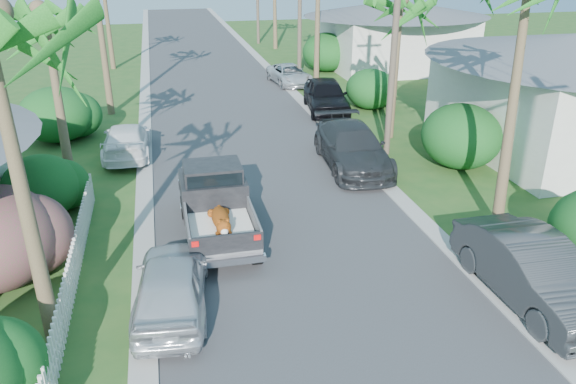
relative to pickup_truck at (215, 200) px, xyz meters
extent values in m
cube|color=#38383A|center=(2.13, 17.30, -1.00)|extent=(8.00, 100.00, 0.02)
cube|color=#A5A39E|center=(-2.17, 17.30, -0.98)|extent=(0.60, 100.00, 0.06)
cube|color=#A5A39E|center=(6.43, 17.30, -0.98)|extent=(0.60, 100.00, 0.06)
cylinder|color=black|center=(-0.85, -2.21, -0.63)|extent=(0.28, 0.76, 0.76)
cylinder|color=black|center=(0.85, -2.21, -0.63)|extent=(0.28, 0.76, 0.76)
cylinder|color=black|center=(-0.85, 1.04, -0.63)|extent=(0.28, 0.76, 0.76)
cylinder|color=black|center=(0.85, 1.04, -0.63)|extent=(0.28, 0.76, 0.76)
cube|color=gray|center=(0.00, -1.56, -0.39)|extent=(1.90, 2.40, 0.24)
cube|color=gray|center=(-0.92, -1.56, -0.01)|extent=(0.06, 2.40, 0.55)
cube|color=gray|center=(0.92, -1.56, -0.01)|extent=(0.06, 2.40, 0.55)
cube|color=black|center=(0.00, -2.73, -0.03)|extent=(1.92, 0.08, 0.52)
cube|color=silver|center=(0.00, -2.89, -0.46)|extent=(1.98, 0.18, 0.18)
cube|color=red|center=(-0.80, -2.78, 0.09)|extent=(0.18, 0.05, 0.14)
cube|color=red|center=(0.80, -2.78, 0.09)|extent=(0.18, 0.05, 0.14)
cube|color=black|center=(0.00, 0.29, 0.04)|extent=(1.94, 1.65, 1.10)
cube|color=black|center=(0.00, 0.29, 0.77)|extent=(1.70, 1.35, 0.55)
cube|color=black|center=(0.00, -0.38, 0.74)|extent=(1.60, 0.05, 0.45)
cube|color=black|center=(0.00, 1.54, -0.11)|extent=(1.94, 1.20, 0.80)
cube|color=white|center=(0.00, -1.56, -0.19)|extent=(1.70, 2.10, 0.16)
ellipsoid|color=orange|center=(0.00, -1.46, 0.11)|extent=(0.48, 1.25, 0.43)
sphere|color=orange|center=(0.00, -2.21, 0.19)|extent=(0.40, 0.40, 0.40)
ellipsoid|color=white|center=(0.00, -1.46, 0.01)|extent=(0.32, 0.86, 0.18)
imported|color=#303336|center=(7.06, -5.46, -0.21)|extent=(1.79, 4.92, 1.61)
imported|color=#2A2D2F|center=(5.82, 4.20, -0.21)|extent=(2.60, 5.66, 1.60)
imported|color=black|center=(7.13, 12.20, -0.16)|extent=(2.64, 5.20, 1.70)
imported|color=silver|center=(6.74, 18.84, -0.41)|extent=(2.46, 4.51, 1.20)
imported|color=silver|center=(-1.47, -3.91, -0.30)|extent=(2.09, 4.32, 1.42)
imported|color=white|center=(-2.82, 7.51, -0.35)|extent=(1.97, 4.60, 1.32)
cone|color=brown|center=(-4.07, -4.70, 2.49)|extent=(0.36, 0.71, 7.01)
cone|color=brown|center=(-4.67, 4.30, 2.09)|extent=(0.36, 0.61, 6.21)
cone|color=brown|center=(-3.87, 14.30, 2.99)|extent=(0.36, 0.36, 8.00)
cone|color=brown|center=(-4.37, 26.30, 2.24)|extent=(0.36, 0.75, 6.51)
cone|color=brown|center=(8.43, -1.70, 2.74)|extent=(0.36, 0.73, 7.51)
cone|color=brown|center=(8.73, 7.30, 1.99)|extent=(0.36, 0.54, 6.01)
cone|color=brown|center=(8.33, 18.30, 3.09)|extent=(0.36, 0.36, 8.20)
cone|color=brown|center=(8.63, 32.30, 2.39)|extent=(0.36, 0.63, 6.81)
ellipsoid|color=#13441C|center=(-5.27, 2.30, -0.01)|extent=(2.40, 2.64, 2.00)
ellipsoid|color=#13441C|center=(-5.87, 10.30, 0.19)|extent=(3.20, 3.52, 2.40)
ellipsoid|color=#13441C|center=(9.93, 3.30, 0.24)|extent=(3.00, 3.30, 2.50)
ellipsoid|color=#13441C|center=(9.63, 12.30, 0.04)|extent=(2.60, 2.86, 2.10)
ellipsoid|color=#13441C|center=(10.13, 22.30, 0.29)|extent=(3.20, 3.52, 2.60)
cube|color=white|center=(-3.87, -2.20, -0.51)|extent=(0.10, 11.00, 1.00)
cube|color=silver|center=(15.13, 4.30, 0.89)|extent=(8.00, 9.00, 3.80)
cone|color=#595B60|center=(15.13, 4.30, 3.29)|extent=(6.48, 6.48, 1.00)
cube|color=silver|center=(15.13, 22.30, 0.79)|extent=(9.00, 8.00, 3.60)
cone|color=#595B60|center=(15.13, 22.30, 3.09)|extent=(6.48, 6.48, 1.00)
cylinder|color=brown|center=(7.73, 5.30, 3.49)|extent=(0.26, 0.26, 9.00)
cylinder|color=brown|center=(7.73, 20.30, 3.49)|extent=(0.26, 0.26, 9.00)
camera|label=1|loc=(-1.32, -15.44, 7.00)|focal=35.00mm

